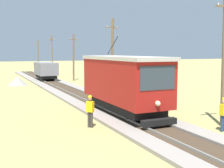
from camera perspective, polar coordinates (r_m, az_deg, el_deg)
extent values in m
cube|color=maroon|center=(18.69, 2.14, 0.76)|extent=(2.50, 8.00, 2.60)
cube|color=#B2ADA3|center=(18.61, 2.16, 5.08)|extent=(2.60, 8.32, 0.22)
cube|color=black|center=(18.91, 2.13, -4.02)|extent=(2.10, 7.04, 0.44)
cube|color=#2D3842|center=(15.17, 8.89, 1.17)|extent=(2.10, 0.03, 1.25)
cube|color=#2D3842|center=(19.25, 5.52, 1.98)|extent=(0.02, 6.72, 1.04)
sphere|color=#F4EAB2|center=(15.31, 8.90, -3.76)|extent=(0.28, 0.28, 0.28)
cylinder|color=black|center=(20.06, 0.13, 7.49)|extent=(0.05, 1.67, 1.19)
cube|color=black|center=(15.39, 9.13, -7.33)|extent=(2.00, 0.36, 0.32)
cylinder|color=black|center=(16.97, 5.49, -5.24)|extent=(1.54, 0.80, 0.80)
cylinder|color=black|center=(20.91, -0.60, -3.01)|extent=(1.54, 0.80, 0.80)
cube|color=slate|center=(41.69, -12.75, 2.95)|extent=(2.40, 5.20, 1.70)
cube|color=black|center=(41.77, -12.71, 1.47)|extent=(2.02, 4.78, 0.38)
cylinder|color=black|center=(40.24, -12.27, 1.30)|extent=(1.54, 0.76, 0.76)
cylinder|color=black|center=(43.29, -13.12, 1.63)|extent=(1.54, 0.76, 0.76)
cylinder|color=brown|center=(17.11, 20.95, 4.52)|extent=(0.24, 0.35, 7.40)
cylinder|color=silver|center=(16.90, 19.99, 14.44)|extent=(0.08, 0.08, 0.10)
cylinder|color=brown|center=(29.51, 0.04, 5.48)|extent=(0.24, 0.57, 7.37)
cube|color=brown|center=(29.61, 0.04, 10.91)|extent=(1.40, 0.10, 0.10)
cylinder|color=silver|center=(29.39, -0.96, 11.14)|extent=(0.08, 0.08, 0.10)
cylinder|color=silver|center=(29.84, 1.02, 11.06)|extent=(0.08, 0.08, 0.10)
cylinder|color=brown|center=(42.05, -7.48, 5.14)|extent=(0.24, 0.49, 6.59)
cube|color=brown|center=(42.08, -7.53, 8.55)|extent=(1.40, 0.10, 0.10)
cylinder|color=silver|center=(41.93, -8.26, 8.69)|extent=(0.08, 0.08, 0.10)
cylinder|color=silver|center=(42.25, -6.81, 8.69)|extent=(0.08, 0.08, 0.10)
cylinder|color=brown|center=(55.26, -11.59, 5.63)|extent=(0.24, 0.61, 7.15)
cube|color=brown|center=(55.30, -11.65, 8.44)|extent=(1.40, 0.10, 0.10)
cylinder|color=silver|center=(55.19, -12.22, 8.54)|extent=(0.08, 0.08, 0.10)
cylinder|color=silver|center=(55.43, -11.09, 8.55)|extent=(0.08, 0.08, 0.10)
cylinder|color=brown|center=(69.11, -14.16, 5.54)|extent=(0.24, 0.52, 6.84)
cube|color=brown|center=(69.13, -14.22, 7.70)|extent=(1.40, 0.10, 0.10)
cylinder|color=silver|center=(69.04, -14.68, 7.77)|extent=(0.08, 0.08, 0.10)
cylinder|color=silver|center=(69.23, -13.77, 7.79)|extent=(0.08, 0.08, 0.10)
cone|color=gray|center=(37.88, -17.90, 0.57)|extent=(2.43, 2.43, 1.04)
cylinder|color=navy|center=(16.24, 20.62, -7.19)|extent=(0.15, 0.15, 0.86)
cylinder|color=navy|center=(16.37, 20.93, -7.10)|extent=(0.15, 0.15, 0.86)
cube|color=yellow|center=(16.15, 20.88, -4.66)|extent=(0.42, 0.32, 0.58)
sphere|color=tan|center=(16.08, 20.94, -3.15)|extent=(0.22, 0.22, 0.22)
sphere|color=yellow|center=(16.07, 20.95, -2.80)|extent=(0.21, 0.21, 0.21)
cylinder|color=#38332D|center=(16.12, -4.51, -6.90)|extent=(0.15, 0.15, 0.86)
cylinder|color=#38332D|center=(16.05, -4.01, -6.95)|extent=(0.15, 0.15, 0.86)
cube|color=yellow|center=(15.94, -4.28, -4.40)|extent=(0.43, 0.44, 0.58)
sphere|color=#936B51|center=(15.86, -4.29, -2.88)|extent=(0.22, 0.22, 0.22)
sphere|color=yellow|center=(15.85, -4.29, -2.52)|extent=(0.21, 0.21, 0.21)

